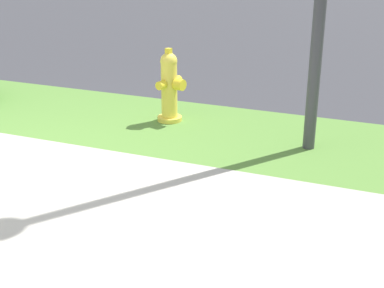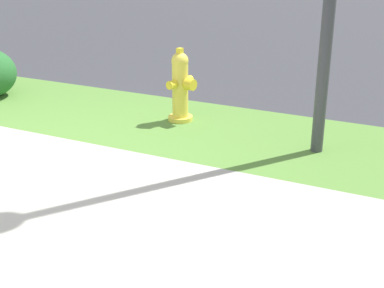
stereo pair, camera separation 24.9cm
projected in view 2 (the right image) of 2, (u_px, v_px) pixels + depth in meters
grass_verge at (124, 116)px, 5.92m from camera, size 18.00×1.74×0.01m
fire_hydrant_across_street at (181, 86)px, 5.65m from camera, size 0.33×0.36×0.79m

